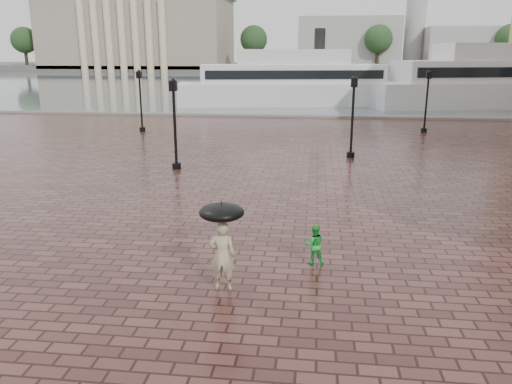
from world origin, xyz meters
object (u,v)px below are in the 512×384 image
(adult_pedestrian, at_px, (222,256))
(ferry_near, at_px, (292,82))
(child_pedestrian, at_px, (314,245))
(street_lamps, at_px, (277,108))
(ferry_far, at_px, (499,81))

(adult_pedestrian, height_order, ferry_near, ferry_near)
(child_pedestrian, bearing_deg, street_lamps, -89.57)
(adult_pedestrian, distance_m, ferry_near, 46.23)
(street_lamps, relative_size, child_pedestrian, 18.66)
(child_pedestrian, bearing_deg, adult_pedestrian, 31.85)
(ferry_near, bearing_deg, adult_pedestrian, -99.84)
(child_pedestrian, relative_size, ferry_near, 0.04)
(child_pedestrian, distance_m, ferry_near, 44.49)
(street_lamps, height_order, child_pedestrian, street_lamps)
(ferry_near, relative_size, ferry_far, 0.91)
(street_lamps, height_order, ferry_near, ferry_near)
(adult_pedestrian, bearing_deg, ferry_far, -116.56)
(adult_pedestrian, bearing_deg, ferry_near, -90.85)
(child_pedestrian, bearing_deg, ferry_far, -120.80)
(ferry_near, xyz_separation_m, ferry_far, (22.33, 0.51, 0.26))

